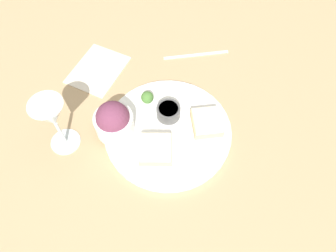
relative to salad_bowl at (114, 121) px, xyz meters
name	(u,v)px	position (x,y,z in m)	size (l,w,h in m)	color
ground_plane	(168,133)	(-0.05, 0.11, -0.05)	(4.00, 4.00, 0.00)	tan
dinner_plate	(168,132)	(-0.05, 0.11, -0.05)	(0.31, 0.31, 0.01)	white
salad_bowl	(114,121)	(0.00, 0.00, 0.00)	(0.09, 0.09, 0.09)	white
sauce_ramekin	(168,111)	(-0.09, 0.10, -0.02)	(0.06, 0.06, 0.03)	#4C4C4C
cheese_toast_near	(154,149)	(0.01, 0.11, -0.03)	(0.10, 0.10, 0.03)	#D1B27F
cheese_toast_far	(207,122)	(-0.11, 0.19, -0.03)	(0.10, 0.10, 0.03)	#D1B27F
wine_glass	(52,117)	(0.08, -0.10, 0.06)	(0.07, 0.07, 0.16)	silver
garnish	(147,97)	(-0.11, 0.03, -0.03)	(0.03, 0.03, 0.03)	#477533
napkin	(98,69)	(-0.15, -0.15, -0.05)	(0.16, 0.13, 0.01)	beige
fork	(196,55)	(-0.32, 0.07, -0.05)	(0.11, 0.16, 0.01)	silver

